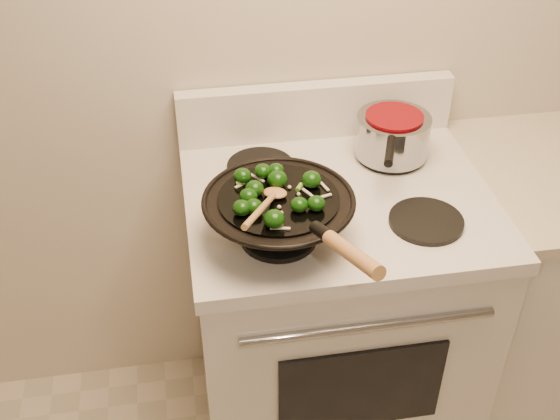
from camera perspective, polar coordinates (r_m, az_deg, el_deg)
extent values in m
cube|color=white|center=(2.11, 4.13, -9.39)|extent=(0.76, 0.64, 0.88)
cube|color=white|center=(1.80, 4.77, 0.74)|extent=(0.78, 0.66, 0.04)
cube|color=white|center=(2.00, 2.93, 8.11)|extent=(0.78, 0.05, 0.16)
cylinder|color=gray|center=(1.64, 7.22, -9.40)|extent=(0.60, 0.02, 0.02)
cube|color=black|center=(1.82, 6.61, -14.29)|extent=(0.42, 0.01, 0.28)
cylinder|color=black|center=(1.64, -0.11, -2.17)|extent=(0.18, 0.18, 0.01)
cylinder|color=black|center=(1.72, 11.79, -0.88)|extent=(0.18, 0.18, 0.01)
cylinder|color=black|center=(1.88, -1.59, 3.55)|extent=(0.18, 0.18, 0.01)
cylinder|color=black|center=(1.95, 8.96, 4.46)|extent=(0.18, 0.18, 0.01)
torus|color=black|center=(1.58, -0.11, 0.83)|extent=(0.35, 0.35, 0.01)
cylinder|color=black|center=(1.57, -0.11, 0.92)|extent=(0.27, 0.27, 0.01)
cylinder|color=black|center=(1.41, 3.39, -1.75)|extent=(0.04, 0.06, 0.04)
cylinder|color=#A67541|center=(1.31, 5.93, -3.61)|extent=(0.08, 0.18, 0.08)
ellipsoid|color=#0D3308|center=(1.63, -0.33, 3.24)|extent=(0.04, 0.04, 0.03)
cylinder|color=#4F812E|center=(1.64, 0.07, 3.01)|extent=(0.02, 0.02, 0.01)
ellipsoid|color=#0D3308|center=(1.60, -0.22, 2.52)|extent=(0.05, 0.05, 0.04)
ellipsoid|color=#0D3308|center=(1.52, 1.57, 0.44)|extent=(0.04, 0.04, 0.03)
ellipsoid|color=#0D3308|center=(1.48, -0.48, -0.73)|extent=(0.05, 0.05, 0.04)
cylinder|color=#4F812E|center=(1.49, 0.05, -1.06)|extent=(0.01, 0.02, 0.01)
ellipsoid|color=#0D3308|center=(1.52, -3.13, 0.17)|extent=(0.04, 0.04, 0.03)
ellipsoid|color=#0D3308|center=(1.60, 2.57, 2.49)|extent=(0.05, 0.05, 0.04)
ellipsoid|color=#0D3308|center=(1.63, -1.40, 3.17)|extent=(0.04, 0.04, 0.03)
cylinder|color=#4F812E|center=(1.64, -0.98, 2.91)|extent=(0.02, 0.02, 0.01)
ellipsoid|color=#0D3308|center=(1.53, 2.97, 0.54)|extent=(0.04, 0.04, 0.03)
ellipsoid|color=#0D3308|center=(1.57, -2.08, 1.77)|extent=(0.04, 0.04, 0.04)
ellipsoid|color=#0D3308|center=(1.61, -3.07, 2.78)|extent=(0.04, 0.04, 0.04)
cylinder|color=#4F812E|center=(1.62, -2.61, 2.51)|extent=(0.02, 0.02, 0.02)
ellipsoid|color=#0D3308|center=(1.52, -2.17, 0.28)|extent=(0.04, 0.04, 0.03)
ellipsoid|color=#0D3308|center=(1.55, -2.58, 1.14)|extent=(0.04, 0.04, 0.03)
cube|color=silver|center=(1.61, 3.55, 2.00)|extent=(0.02, 0.05, 0.00)
cube|color=silver|center=(1.57, -2.01, 1.08)|extent=(0.02, 0.05, 0.00)
cube|color=silver|center=(1.63, -1.92, 2.65)|extent=(0.03, 0.04, 0.00)
cube|color=silver|center=(1.55, 2.04, 0.60)|extent=(0.04, 0.02, 0.00)
cube|color=silver|center=(1.57, 3.47, 1.07)|extent=(0.05, 0.02, 0.00)
cube|color=silver|center=(1.58, 2.38, 1.33)|extent=(0.03, 0.05, 0.00)
cube|color=silver|center=(1.61, -3.12, 2.07)|extent=(0.04, 0.02, 0.00)
cube|color=silver|center=(1.48, 0.02, -1.49)|extent=(0.04, 0.02, 0.00)
cube|color=silver|center=(1.63, 2.49, 2.52)|extent=(0.03, 0.03, 0.00)
cylinder|color=#67A535|center=(1.49, -0.84, -0.88)|extent=(0.03, 0.02, 0.02)
cylinder|color=#67A535|center=(1.54, -2.22, 0.52)|extent=(0.03, 0.02, 0.02)
cylinder|color=#67A535|center=(1.59, 1.58, 1.87)|extent=(0.02, 0.02, 0.01)
cylinder|color=#67A535|center=(1.61, -3.22, 2.24)|extent=(0.02, 0.02, 0.01)
cylinder|color=#67A535|center=(1.61, -0.22, 2.30)|extent=(0.02, 0.03, 0.02)
sphere|color=beige|center=(1.54, -0.06, 0.25)|extent=(0.01, 0.01, 0.01)
sphere|color=beige|center=(1.60, 0.77, 1.87)|extent=(0.01, 0.01, 0.01)
sphere|color=beige|center=(1.58, 1.52, 1.30)|extent=(0.01, 0.01, 0.01)
sphere|color=beige|center=(1.54, 1.36, 0.42)|extent=(0.01, 0.01, 0.01)
sphere|color=beige|center=(1.52, 0.11, -0.23)|extent=(0.01, 0.01, 0.01)
ellipsoid|color=#A67541|center=(1.57, -0.39, 1.40)|extent=(0.07, 0.06, 0.01)
cylinder|color=#A67541|center=(1.46, -1.60, 0.03)|extent=(0.10, 0.21, 0.08)
cylinder|color=gray|center=(1.92, 9.13, 6.02)|extent=(0.20, 0.20, 0.11)
cylinder|color=#6D050A|center=(1.89, 9.30, 7.53)|extent=(0.15, 0.15, 0.01)
cylinder|color=black|center=(1.76, 8.93, 4.78)|extent=(0.06, 0.12, 0.02)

